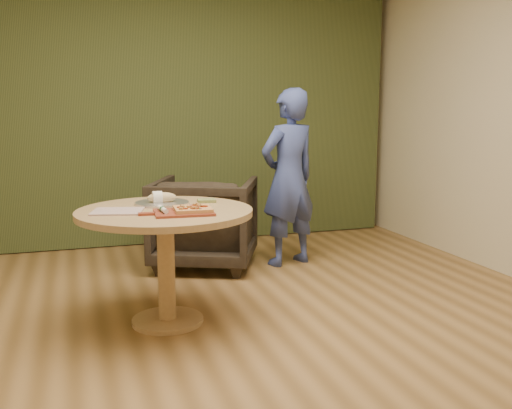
{
  "coord_description": "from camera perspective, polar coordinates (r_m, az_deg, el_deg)",
  "views": [
    {
      "loc": [
        -0.92,
        -2.93,
        1.38
      ],
      "look_at": [
        0.11,
        0.25,
        0.81
      ],
      "focal_mm": 40.0,
      "sensor_mm": 36.0,
      "label": 1
    }
  ],
  "objects": [
    {
      "name": "room_shell",
      "position": [
        3.07,
        -0.57,
        10.0
      ],
      "size": [
        5.04,
        6.04,
        2.84
      ],
      "color": "olive",
      "rests_on": "ground"
    },
    {
      "name": "curtain",
      "position": [
        5.9,
        -9.15,
        9.69
      ],
      "size": [
        4.8,
        0.14,
        2.78
      ],
      "primitive_type": "cube",
      "color": "#313C1B",
      "rests_on": "ground"
    },
    {
      "name": "pedestal_table",
      "position": [
        3.66,
        -9.06,
        -2.64
      ],
      "size": [
        1.11,
        1.11,
        0.75
      ],
      "rotation": [
        0.0,
        0.0,
        -0.14
      ],
      "color": "tan",
      "rests_on": "ground"
    },
    {
      "name": "pizza_paddle",
      "position": [
        3.47,
        -7.42,
        -0.79
      ],
      "size": [
        0.45,
        0.3,
        0.01
      ],
      "rotation": [
        0.0,
        0.0,
        -0.06
      ],
      "color": "maroon",
      "rests_on": "pedestal_table"
    },
    {
      "name": "flatbread_pizza",
      "position": [
        3.47,
        -6.35,
        -0.43
      ],
      "size": [
        0.23,
        0.23,
        0.04
      ],
      "rotation": [
        0.0,
        0.0,
        -0.06
      ],
      "color": "tan",
      "rests_on": "pizza_paddle"
    },
    {
      "name": "cutlery_roll",
      "position": [
        3.47,
        -9.32,
        -0.47
      ],
      "size": [
        0.04,
        0.2,
        0.03
      ],
      "rotation": [
        0.0,
        0.0,
        0.09
      ],
      "color": "silver",
      "rests_on": "pizza_paddle"
    },
    {
      "name": "newspaper",
      "position": [
        3.59,
        -13.68,
        -0.67
      ],
      "size": [
        0.35,
        0.32,
        0.01
      ],
      "primitive_type": "cube",
      "rotation": [
        0.0,
        0.0,
        -0.25
      ],
      "color": "beige",
      "rests_on": "pedestal_table"
    },
    {
      "name": "serving_tray",
      "position": [
        3.83,
        -9.38,
        0.15
      ],
      "size": [
        0.36,
        0.36,
        0.02
      ],
      "color": "silver",
      "rests_on": "pedestal_table"
    },
    {
      "name": "bread_roll",
      "position": [
        3.83,
        -9.53,
        0.68
      ],
      "size": [
        0.19,
        0.09,
        0.09
      ],
      "color": "tan",
      "rests_on": "serving_tray"
    },
    {
      "name": "green_packet",
      "position": [
        3.88,
        -4.95,
        0.39
      ],
      "size": [
        0.13,
        0.11,
        0.02
      ],
      "primitive_type": "cube",
      "rotation": [
        0.0,
        0.0,
        -0.12
      ],
      "color": "#57612C",
      "rests_on": "pedestal_table"
    },
    {
      "name": "armchair",
      "position": [
        5.0,
        -5.14,
        -1.31
      ],
      "size": [
        1.09,
        1.06,
        0.87
      ],
      "primitive_type": "imported",
      "rotation": [
        0.0,
        0.0,
        2.72
      ],
      "color": "black",
      "rests_on": "ground"
    },
    {
      "name": "person_standing",
      "position": [
        5.01,
        3.28,
        2.68
      ],
      "size": [
        0.65,
        0.52,
        1.55
      ],
      "primitive_type": "imported",
      "rotation": [
        0.0,
        0.0,
        3.44
      ],
      "color": "#39498D",
      "rests_on": "ground"
    }
  ]
}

